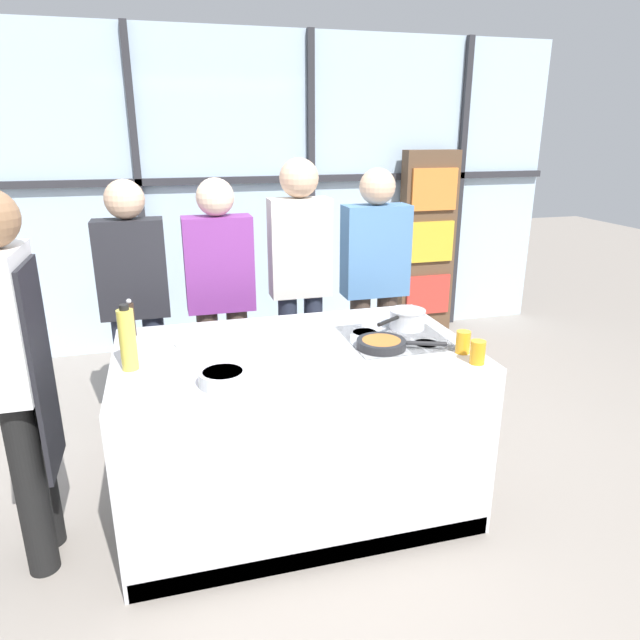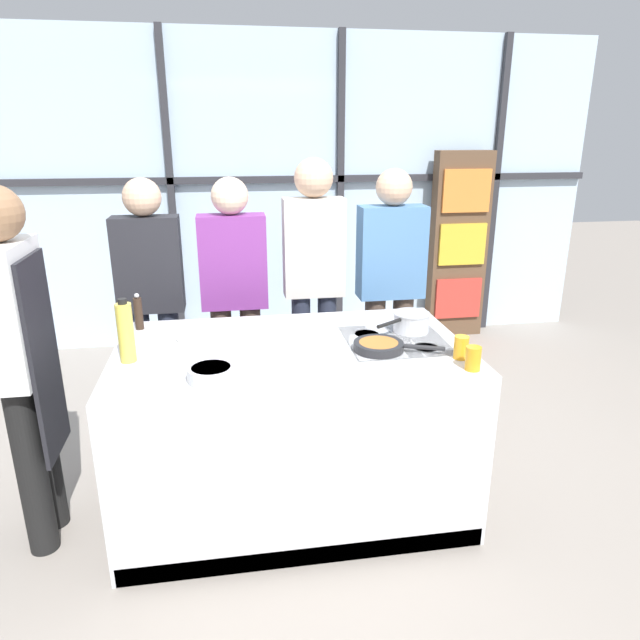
# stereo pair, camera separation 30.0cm
# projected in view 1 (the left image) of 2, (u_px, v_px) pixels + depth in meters

# --- Properties ---
(ground_plane) EXTENTS (18.00, 18.00, 0.00)m
(ground_plane) POSITION_uv_depth(u_px,v_px,m) (296.00, 499.00, 3.20)
(ground_plane) COLOR gray
(back_window_wall) EXTENTS (6.40, 0.10, 2.80)m
(back_window_wall) POSITION_uv_depth(u_px,v_px,m) (228.00, 195.00, 5.17)
(back_window_wall) COLOR silver
(back_window_wall) RESTS_ON ground_plane
(bookshelf) EXTENTS (0.55, 0.19, 1.79)m
(bookshelf) POSITION_uv_depth(u_px,v_px,m) (427.00, 244.00, 5.65)
(bookshelf) COLOR brown
(bookshelf) RESTS_ON ground_plane
(demo_island) EXTENTS (1.78, 1.07, 0.91)m
(demo_island) POSITION_uv_depth(u_px,v_px,m) (295.00, 427.00, 3.05)
(demo_island) COLOR silver
(demo_island) RESTS_ON ground_plane
(chef) EXTENTS (0.25, 0.43, 1.76)m
(chef) POSITION_uv_depth(u_px,v_px,m) (16.00, 363.00, 2.46)
(chef) COLOR black
(chef) RESTS_ON ground_plane
(spectator_far_left) EXTENTS (0.42, 0.24, 1.69)m
(spectator_far_left) POSITION_uv_depth(u_px,v_px,m) (135.00, 297.00, 3.58)
(spectator_far_left) COLOR #232838
(spectator_far_left) RESTS_ON ground_plane
(spectator_center_left) EXTENTS (0.43, 0.24, 1.69)m
(spectator_center_left) POSITION_uv_depth(u_px,v_px,m) (221.00, 292.00, 3.72)
(spectator_center_left) COLOR #47382D
(spectator_center_left) RESTS_ON ground_plane
(spectator_center_right) EXTENTS (0.40, 0.25, 1.80)m
(spectator_center_right) POSITION_uv_depth(u_px,v_px,m) (300.00, 273.00, 3.82)
(spectator_center_right) COLOR #232838
(spectator_center_right) RESTS_ON ground_plane
(spectator_far_right) EXTENTS (0.45, 0.24, 1.73)m
(spectator_far_right) POSITION_uv_depth(u_px,v_px,m) (375.00, 278.00, 3.98)
(spectator_far_right) COLOR #47382D
(spectator_far_right) RESTS_ON ground_plane
(frying_pan) EXTENTS (0.44, 0.25, 0.04)m
(frying_pan) POSITION_uv_depth(u_px,v_px,m) (383.00, 344.00, 2.89)
(frying_pan) COLOR #232326
(frying_pan) RESTS_ON demo_island
(saucepan) EXTENTS (0.33, 0.26, 0.11)m
(saucepan) POSITION_uv_depth(u_px,v_px,m) (407.00, 318.00, 3.17)
(saucepan) COLOR silver
(saucepan) RESTS_ON demo_island
(white_plate) EXTENTS (0.27, 0.27, 0.01)m
(white_plate) POSITION_uv_depth(u_px,v_px,m) (201.00, 342.00, 2.96)
(white_plate) COLOR white
(white_plate) RESTS_ON demo_island
(mixing_bowl) EXTENTS (0.21, 0.21, 0.06)m
(mixing_bowl) POSITION_uv_depth(u_px,v_px,m) (223.00, 377.00, 2.47)
(mixing_bowl) COLOR silver
(mixing_bowl) RESTS_ON demo_island
(oil_bottle) EXTENTS (0.08, 0.08, 0.31)m
(oil_bottle) POSITION_uv_depth(u_px,v_px,m) (128.00, 339.00, 2.59)
(oil_bottle) COLOR #E0CC4C
(oil_bottle) RESTS_ON demo_island
(pepper_grinder) EXTENTS (0.05, 0.05, 0.21)m
(pepper_grinder) POSITION_uv_depth(u_px,v_px,m) (131.00, 319.00, 3.04)
(pepper_grinder) COLOR #332319
(pepper_grinder) RESTS_ON demo_island
(juice_glass_near) EXTENTS (0.07, 0.07, 0.11)m
(juice_glass_near) POSITION_uv_depth(u_px,v_px,m) (478.00, 352.00, 2.69)
(juice_glass_near) COLOR orange
(juice_glass_near) RESTS_ON demo_island
(juice_glass_far) EXTENTS (0.07, 0.07, 0.11)m
(juice_glass_far) POSITION_uv_depth(u_px,v_px,m) (463.00, 342.00, 2.82)
(juice_glass_far) COLOR orange
(juice_glass_far) RESTS_ON demo_island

